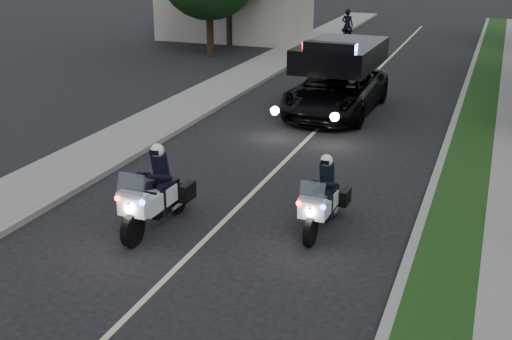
{
  "coord_description": "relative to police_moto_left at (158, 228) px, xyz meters",
  "views": [
    {
      "loc": [
        5.28,
        -11.24,
        5.99
      ],
      "look_at": [
        0.46,
        1.57,
        1.0
      ],
      "focal_mm": 45.73,
      "sensor_mm": 36.0,
      "label": 1
    }
  ],
  "objects": [
    {
      "name": "tree_left_near",
      "position": [
        -7.49,
        19.31,
        0.0
      ],
      "size": [
        6.8,
        6.8,
        8.55
      ],
      "primitive_type": null,
      "rotation": [
        0.0,
        0.0,
        -0.43
      ],
      "color": "#143E15",
      "rests_on": "ground"
    },
    {
      "name": "ground",
      "position": [
        1.21,
        0.02,
        0.0
      ],
      "size": [
        120.0,
        120.0,
        0.0
      ],
      "primitive_type": "plane",
      "color": "black",
      "rests_on": "ground"
    },
    {
      "name": "curb_right",
      "position": [
        5.31,
        10.02,
        0.07
      ],
      "size": [
        0.2,
        60.0,
        0.15
      ],
      "primitive_type": "cube",
      "color": "gray",
      "rests_on": "ground"
    },
    {
      "name": "sidewalk_left",
      "position": [
        -3.99,
        10.02,
        0.08
      ],
      "size": [
        2.0,
        60.0,
        0.16
      ],
      "primitive_type": "cube",
      "color": "gray",
      "rests_on": "ground"
    },
    {
      "name": "bicycle",
      "position": [
        -1.77,
        25.34,
        0.0
      ],
      "size": [
        0.8,
        1.94,
        0.99
      ],
      "primitive_type": "imported",
      "rotation": [
        0.0,
        0.0,
        -0.07
      ],
      "color": "black",
      "rests_on": "ground"
    },
    {
      "name": "cyclist",
      "position": [
        -1.77,
        25.34,
        0.0
      ],
      "size": [
        0.69,
        0.5,
        1.81
      ],
      "primitive_type": "imported",
      "rotation": [
        0.0,
        0.0,
        3.04
      ],
      "color": "black",
      "rests_on": "ground"
    },
    {
      "name": "police_moto_left",
      "position": [
        0.0,
        0.0,
        0.0
      ],
      "size": [
        0.86,
        2.23,
        1.87
      ],
      "primitive_type": null,
      "rotation": [
        0.0,
        0.0,
        -0.04
      ],
      "color": "silver",
      "rests_on": "ground"
    },
    {
      "name": "grass_verge",
      "position": [
        6.01,
        10.02,
        0.08
      ],
      "size": [
        1.2,
        60.0,
        0.16
      ],
      "primitive_type": "cube",
      "color": "#193814",
      "rests_on": "ground"
    },
    {
      "name": "lane_marking",
      "position": [
        1.21,
        10.02,
        0.0
      ],
      "size": [
        0.12,
        50.0,
        0.01
      ],
      "primitive_type": "cube",
      "color": "#BFB78C",
      "rests_on": "ground"
    },
    {
      "name": "police_moto_right",
      "position": [
        3.35,
        1.17,
        0.0
      ],
      "size": [
        0.75,
        1.98,
        1.66
      ],
      "primitive_type": null,
      "rotation": [
        0.0,
        0.0,
        -0.03
      ],
      "color": "silver",
      "rests_on": "ground"
    },
    {
      "name": "tree_left_far",
      "position": [
        -8.0,
        23.08,
        0.0
      ],
      "size": [
        8.43,
        8.43,
        10.76
      ],
      "primitive_type": null,
      "rotation": [
        0.0,
        0.0,
        0.39
      ],
      "color": "black",
      "rests_on": "ground"
    },
    {
      "name": "curb_left",
      "position": [
        -2.89,
        10.02,
        0.07
      ],
      "size": [
        0.2,
        60.0,
        0.15
      ],
      "primitive_type": "cube",
      "color": "gray",
      "rests_on": "ground"
    },
    {
      "name": "police_suv",
      "position": [
        1.26,
        10.68,
        0.0
      ],
      "size": [
        2.83,
        5.88,
        2.83
      ],
      "primitive_type": "imported",
      "rotation": [
        0.0,
        0.0,
        -0.02
      ],
      "color": "black",
      "rests_on": "ground"
    }
  ]
}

